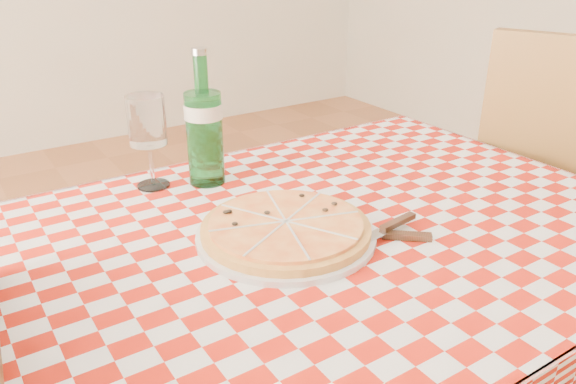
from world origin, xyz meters
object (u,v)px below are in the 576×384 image
dining_table (314,276)px  water_bottle (204,118)px  wine_glass (149,142)px  pizza_plate (286,227)px  chair_near (571,197)px

dining_table → water_bottle: 0.40m
water_bottle → wine_glass: bearing=158.9°
water_bottle → wine_glass: water_bottle is taller
water_bottle → wine_glass: 0.12m
dining_table → pizza_plate: size_ratio=3.74×
chair_near → water_bottle: water_bottle is taller
chair_near → wine_glass: size_ratio=5.23×
chair_near → pizza_plate: chair_near is taller
chair_near → pizza_plate: bearing=159.4°
dining_table → wine_glass: 0.44m
dining_table → pizza_plate: pizza_plate is taller
chair_near → wine_glass: 1.14m
water_bottle → wine_glass: size_ratio=1.45×
pizza_plate → wine_glass: bearing=108.1°
pizza_plate → wine_glass: wine_glass is taller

